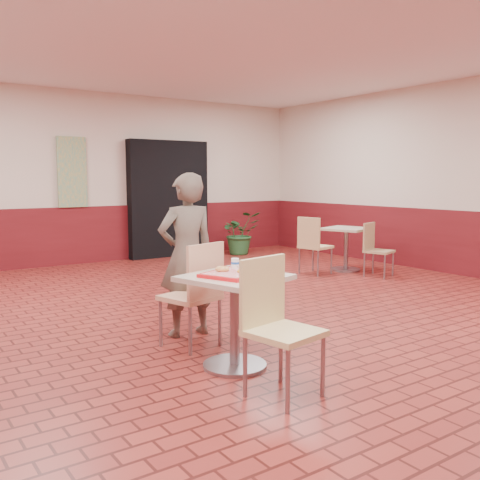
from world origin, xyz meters
TOP-DOWN VIEW (x-y plane):
  - room_shell at (0.00, 0.00)m, footprint 8.01×10.01m
  - wainscot_band at (0.00, 0.00)m, footprint 8.00×10.00m
  - corridor_doorway at (1.20, 4.88)m, footprint 1.60×0.22m
  - promo_poster at (-0.60, 4.94)m, footprint 0.50×0.03m
  - main_table at (-1.18, -0.84)m, footprint 0.71×0.71m
  - chair_main_front at (-1.24, -1.43)m, footprint 0.52×0.52m
  - chair_main_back at (-1.18, -0.24)m, footprint 0.53×0.53m
  - customer at (-1.06, 0.15)m, footprint 0.60×0.42m
  - serving_tray at (-1.18, -0.84)m, footprint 0.49×0.38m
  - ring_donut at (-1.24, -0.76)m, footprint 0.13×0.13m
  - long_john_donut at (-1.12, -0.90)m, footprint 0.15×0.07m
  - paper_cup at (-1.09, -0.72)m, footprint 0.07×0.07m
  - second_table at (2.84, 1.83)m, footprint 0.66×0.66m
  - chair_second_left at (2.14, 1.87)m, footprint 0.49×0.49m
  - chair_second_front at (2.83, 1.22)m, footprint 0.47×0.47m
  - potted_plant at (2.48, 4.34)m, footprint 0.84×0.76m

SIDE VIEW (x-z plane):
  - potted_plant at x=2.48m, z-range 0.00..0.84m
  - chair_second_front at x=2.83m, z-range 0.05..0.87m
  - second_table at x=2.84m, z-range 0.12..0.82m
  - wainscot_band at x=0.00m, z-range 0.00..1.00m
  - main_table at x=-1.18m, z-range 0.13..0.87m
  - chair_second_left at x=2.14m, z-range 0.05..0.95m
  - chair_main_back at x=-1.18m, z-range 0.05..1.00m
  - chair_main_front at x=-1.24m, z-range 0.06..1.01m
  - serving_tray at x=-1.18m, z-range 0.74..0.77m
  - customer at x=-1.06m, z-range 0.00..1.55m
  - ring_donut at x=-1.24m, z-range 0.78..0.81m
  - long_john_donut at x=-1.12m, z-range 0.77..0.82m
  - paper_cup at x=-1.09m, z-range 0.78..0.86m
  - corridor_doorway at x=1.20m, z-range 0.00..2.20m
  - room_shell at x=0.00m, z-range 0.00..3.00m
  - promo_poster at x=-0.60m, z-range 1.00..2.20m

